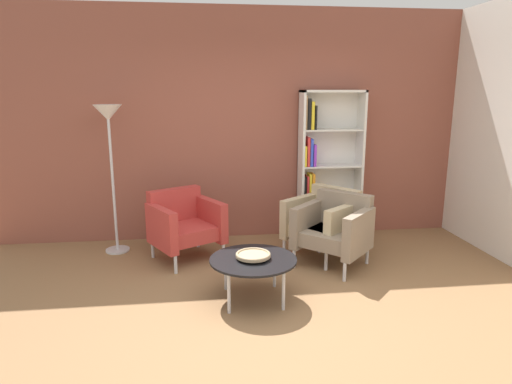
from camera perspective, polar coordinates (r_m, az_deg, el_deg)
The scene contains 9 objects.
ground_plane at distance 3.84m, azimuth 2.27°, elevation -16.81°, with size 8.32×8.32×0.00m, color olive.
brick_back_panel at distance 5.79m, azimuth -1.56°, elevation 8.41°, with size 6.40×0.12×2.90m, color brown.
bookshelf_tall at distance 5.84m, azimuth 8.56°, elevation 3.14°, with size 0.80×0.30×1.90m.
coffee_table_low at distance 4.14m, azimuth -0.36°, elevation -8.84°, with size 0.80×0.80×0.40m.
decorative_bowl at distance 4.11m, azimuth -0.36°, elevation -8.02°, with size 0.32×0.32×0.05m.
armchair_corner_red at distance 5.19m, azimuth -9.14°, elevation -3.94°, with size 0.93×0.91×0.78m.
armchair_by_bookshelf at distance 5.01m, azimuth 9.99°, elevation -4.57°, with size 0.95×0.95×0.78m.
armchair_near_window at distance 5.27m, azimuth 8.65°, elevation -3.66°, with size 0.94×0.95×0.78m.
floor_lamp_torchiere at distance 5.40m, azimuth -18.20°, elevation 7.44°, with size 0.32×0.32×1.74m.
Camera 1 is at (-0.55, -3.29, 1.90)m, focal length 31.42 mm.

